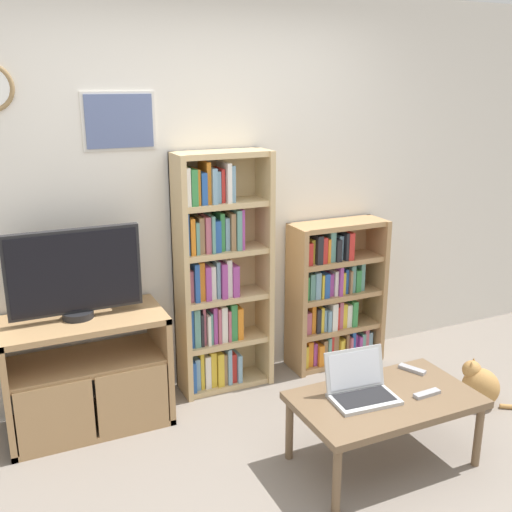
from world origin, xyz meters
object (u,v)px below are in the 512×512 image
at_px(bookshelf_tall, 217,277).
at_px(coffee_table, 385,403).
at_px(television, 75,274).
at_px(laptop, 360,386).
at_px(cat, 479,385).
at_px(bookshelf_short, 331,297).
at_px(remote_near_laptop, 412,369).
at_px(remote_far_from_laptop, 427,394).
at_px(tv_stand, 87,373).

height_order(bookshelf_tall, coffee_table, bookshelf_tall).
height_order(television, laptop, television).
distance_m(coffee_table, cat, 1.00).
bearing_deg(coffee_table, television, 142.76).
relative_size(bookshelf_short, laptop, 2.93).
bearing_deg(cat, remote_near_laptop, 151.39).
bearing_deg(remote_far_from_laptop, bookshelf_tall, -153.33).
distance_m(coffee_table, remote_far_from_laptop, 0.23).
distance_m(tv_stand, laptop, 1.62).
bearing_deg(cat, television, 125.96).
height_order(tv_stand, television, television).
height_order(television, coffee_table, television).
bearing_deg(remote_near_laptop, coffee_table, -175.84).
relative_size(bookshelf_short, remote_near_laptop, 6.57).
distance_m(bookshelf_short, cat, 1.16).
height_order(tv_stand, remote_near_laptop, tv_stand).
bearing_deg(tv_stand, coffee_table, -36.88).
bearing_deg(television, laptop, -38.30).
xyz_separation_m(television, coffee_table, (1.42, -1.08, -0.61)).
bearing_deg(tv_stand, remote_near_laptop, -26.83).
distance_m(television, remote_near_laptop, 2.04).
bearing_deg(bookshelf_short, laptop, -114.63).
xyz_separation_m(tv_stand, bookshelf_short, (1.79, 0.14, 0.16)).
height_order(laptop, remote_near_laptop, laptop).
height_order(bookshelf_tall, bookshelf_short, bookshelf_tall).
bearing_deg(tv_stand, bookshelf_tall, 9.56).
relative_size(bookshelf_tall, cat, 3.64).
relative_size(bookshelf_short, coffee_table, 1.09).
xyz_separation_m(coffee_table, remote_near_laptop, (0.32, 0.18, 0.05)).
distance_m(laptop, cat, 1.13).
bearing_deg(cat, bookshelf_tall, 111.86).
relative_size(tv_stand, remote_far_from_laptop, 5.86).
distance_m(tv_stand, bookshelf_tall, 1.01).
relative_size(bookshelf_tall, laptop, 4.40).
distance_m(bookshelf_tall, cat, 1.85).
bearing_deg(remote_far_from_laptop, coffee_table, -114.12).
bearing_deg(coffee_table, remote_near_laptop, 28.90).
distance_m(remote_far_from_laptop, cat, 0.85).
xyz_separation_m(bookshelf_tall, laptop, (0.37, -1.14, -0.33)).
xyz_separation_m(tv_stand, cat, (2.34, -0.80, -0.22)).
relative_size(laptop, cat, 0.83).
bearing_deg(bookshelf_short, television, -176.40).
bearing_deg(bookshelf_tall, remote_far_from_laptop, -61.09).
bearing_deg(television, bookshelf_short, 3.60).
xyz_separation_m(tv_stand, bookshelf_tall, (0.90, 0.15, 0.44)).
height_order(bookshelf_tall, remote_near_laptop, bookshelf_tall).
height_order(television, bookshelf_short, television).
height_order(remote_far_from_laptop, cat, remote_far_from_laptop).
height_order(television, cat, television).
distance_m(television, remote_far_from_laptop, 2.08).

